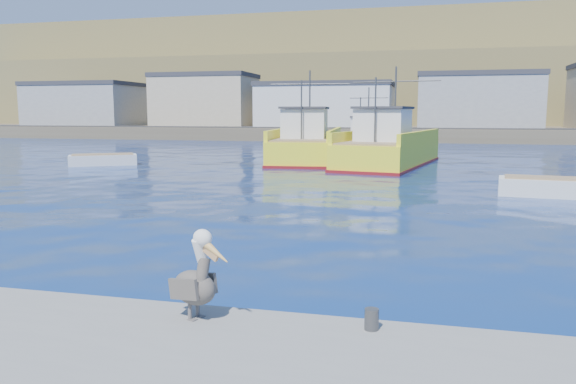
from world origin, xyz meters
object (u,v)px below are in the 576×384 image
(trawler_yellow_a, at_px, (307,146))
(skiff_mid, at_px, (556,189))
(pelican, at_px, (196,280))
(skiff_left, at_px, (103,161))
(trawler_yellow_b, at_px, (389,149))
(boat_orange, at_px, (365,140))

(trawler_yellow_a, xyz_separation_m, skiff_mid, (13.87, -15.04, -0.81))
(pelican, bearing_deg, skiff_left, 124.28)
(trawler_yellow_b, bearing_deg, pelican, -91.42)
(trawler_yellow_a, relative_size, trawler_yellow_b, 1.00)
(boat_orange, bearing_deg, skiff_mid, -68.79)
(trawler_yellow_a, distance_m, pelican, 33.51)
(boat_orange, bearing_deg, skiff_left, -127.64)
(boat_orange, height_order, pelican, boat_orange)
(trawler_yellow_a, height_order, skiff_left, trawler_yellow_a)
(boat_orange, distance_m, skiff_mid, 30.48)
(trawler_yellow_b, distance_m, skiff_left, 19.22)
(skiff_mid, distance_m, pelican, 19.99)
(trawler_yellow_b, distance_m, pelican, 30.65)
(trawler_yellow_a, xyz_separation_m, pelican, (5.30, -33.09, -0.05))
(trawler_yellow_a, relative_size, skiff_mid, 2.82)
(trawler_yellow_a, xyz_separation_m, skiff_left, (-12.66, -6.74, -0.83))
(trawler_yellow_a, distance_m, trawler_yellow_b, 6.54)
(skiff_left, height_order, pelican, pelican)
(trawler_yellow_a, bearing_deg, boat_orange, 77.98)
(skiff_left, xyz_separation_m, pelican, (17.96, -26.35, 0.77))
(trawler_yellow_a, height_order, boat_orange, trawler_yellow_a)
(skiff_left, bearing_deg, trawler_yellow_b, 12.89)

